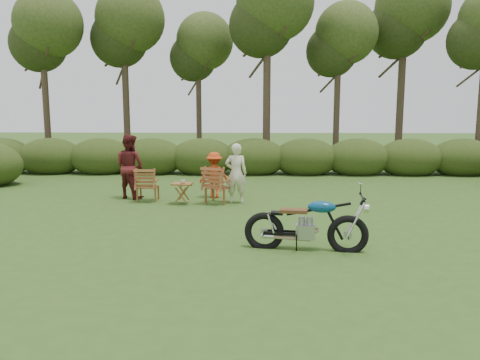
{
  "coord_description": "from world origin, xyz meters",
  "views": [
    {
      "loc": [
        -0.0,
        -9.07,
        2.53
      ],
      "look_at": [
        -0.32,
        1.52,
        0.9
      ],
      "focal_mm": 35.0,
      "sensor_mm": 36.0,
      "label": 1
    }
  ],
  "objects_px": {
    "cup": "(183,182)",
    "child": "(215,198)",
    "adult_a": "(236,203)",
    "side_table": "(182,194)",
    "adult_b": "(131,198)",
    "motorcycle": "(305,249)",
    "lawn_chair_left": "(148,201)",
    "lawn_chair_right": "(219,203)"
  },
  "relations": [
    {
      "from": "lawn_chair_left",
      "to": "side_table",
      "type": "xyz_separation_m",
      "value": [
        1.02,
        -0.44,
        0.28
      ]
    },
    {
      "from": "side_table",
      "to": "adult_b",
      "type": "xyz_separation_m",
      "value": [
        -1.6,
        0.81,
        -0.28
      ]
    },
    {
      "from": "lawn_chair_right",
      "to": "cup",
      "type": "bearing_deg",
      "value": 36.93
    },
    {
      "from": "adult_a",
      "to": "child",
      "type": "distance_m",
      "value": 0.97
    },
    {
      "from": "lawn_chair_left",
      "to": "adult_b",
      "type": "bearing_deg",
      "value": -32.41
    },
    {
      "from": "lawn_chair_right",
      "to": "adult_a",
      "type": "bearing_deg",
      "value": -156.44
    },
    {
      "from": "motorcycle",
      "to": "cup",
      "type": "bearing_deg",
      "value": 132.92
    },
    {
      "from": "lawn_chair_left",
      "to": "side_table",
      "type": "distance_m",
      "value": 1.15
    },
    {
      "from": "motorcycle",
      "to": "lawn_chair_left",
      "type": "height_order",
      "value": "motorcycle"
    },
    {
      "from": "lawn_chair_right",
      "to": "adult_a",
      "type": "xyz_separation_m",
      "value": [
        0.47,
        0.01,
        0.0
      ]
    },
    {
      "from": "lawn_chair_right",
      "to": "adult_b",
      "type": "bearing_deg",
      "value": 8.59
    },
    {
      "from": "motorcycle",
      "to": "adult_b",
      "type": "bearing_deg",
      "value": 140.25
    },
    {
      "from": "side_table",
      "to": "cup",
      "type": "xyz_separation_m",
      "value": [
        0.03,
        -0.05,
        0.33
      ]
    },
    {
      "from": "adult_a",
      "to": "adult_b",
      "type": "bearing_deg",
      "value": -11.36
    },
    {
      "from": "motorcycle",
      "to": "side_table",
      "type": "xyz_separation_m",
      "value": [
        -2.84,
        3.99,
        0.28
      ]
    },
    {
      "from": "side_table",
      "to": "lawn_chair_right",
      "type": "bearing_deg",
      "value": 11.94
    },
    {
      "from": "cup",
      "to": "side_table",
      "type": "bearing_deg",
      "value": 124.18
    },
    {
      "from": "motorcycle",
      "to": "adult_a",
      "type": "relative_size",
      "value": 1.3
    },
    {
      "from": "lawn_chair_left",
      "to": "adult_a",
      "type": "height_order",
      "value": "adult_a"
    },
    {
      "from": "adult_b",
      "to": "child",
      "type": "bearing_deg",
      "value": -149.16
    },
    {
      "from": "motorcycle",
      "to": "cup",
      "type": "distance_m",
      "value": 4.88
    },
    {
      "from": "cup",
      "to": "lawn_chair_left",
      "type": "bearing_deg",
      "value": 155.07
    },
    {
      "from": "motorcycle",
      "to": "adult_a",
      "type": "bearing_deg",
      "value": 116.02
    },
    {
      "from": "adult_a",
      "to": "child",
      "type": "height_order",
      "value": "adult_a"
    },
    {
      "from": "lawn_chair_left",
      "to": "child",
      "type": "relative_size",
      "value": 0.7
    },
    {
      "from": "side_table",
      "to": "child",
      "type": "relative_size",
      "value": 0.43
    },
    {
      "from": "side_table",
      "to": "child",
      "type": "xyz_separation_m",
      "value": [
        0.78,
        0.93,
        -0.28
      ]
    },
    {
      "from": "lawn_chair_right",
      "to": "child",
      "type": "xyz_separation_m",
      "value": [
        -0.17,
        0.73,
        0.0
      ]
    },
    {
      "from": "adult_a",
      "to": "child",
      "type": "relative_size",
      "value": 1.24
    },
    {
      "from": "adult_a",
      "to": "side_table",
      "type": "bearing_deg",
      "value": 8.31
    },
    {
      "from": "lawn_chair_left",
      "to": "cup",
      "type": "xyz_separation_m",
      "value": [
        1.05,
        -0.49,
        0.61
      ]
    },
    {
      "from": "side_table",
      "to": "cup",
      "type": "distance_m",
      "value": 0.34
    },
    {
      "from": "motorcycle",
      "to": "lawn_chair_left",
      "type": "distance_m",
      "value": 5.87
    },
    {
      "from": "cup",
      "to": "child",
      "type": "distance_m",
      "value": 1.38
    },
    {
      "from": "child",
      "to": "adult_a",
      "type": "bearing_deg",
      "value": 128.59
    },
    {
      "from": "adult_b",
      "to": "child",
      "type": "distance_m",
      "value": 2.39
    },
    {
      "from": "motorcycle",
      "to": "side_table",
      "type": "height_order",
      "value": "motorcycle"
    },
    {
      "from": "motorcycle",
      "to": "lawn_chair_right",
      "type": "bearing_deg",
      "value": 121.67
    },
    {
      "from": "lawn_chair_right",
      "to": "child",
      "type": "height_order",
      "value": "child"
    },
    {
      "from": "cup",
      "to": "motorcycle",
      "type": "bearing_deg",
      "value": -54.53
    },
    {
      "from": "cup",
      "to": "adult_b",
      "type": "height_order",
      "value": "adult_b"
    },
    {
      "from": "lawn_chair_left",
      "to": "adult_a",
      "type": "distance_m",
      "value": 2.46
    }
  ]
}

